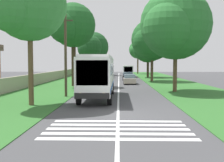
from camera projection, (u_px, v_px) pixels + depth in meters
name	position (u px, v px, depth m)	size (l,w,h in m)	color
ground	(118.00, 114.00, 17.34)	(160.00, 160.00, 0.00)	#424244
grass_verge_left	(47.00, 90.00, 32.50)	(120.00, 8.00, 0.04)	#2D6628
grass_verge_right	(191.00, 90.00, 32.09)	(120.00, 8.00, 0.04)	#2D6628
centre_line	(119.00, 90.00, 32.30)	(110.00, 0.16, 0.01)	silver
coach_bus	(98.00, 74.00, 25.06)	(11.16, 2.62, 3.73)	white
zebra_crossing	(118.00, 129.00, 13.54)	(4.05, 6.80, 0.01)	silver
trailing_car_0	(129.00, 79.00, 42.08)	(4.30, 1.78, 1.43)	#B7A893
trailing_car_1	(128.00, 77.00, 50.87)	(4.30, 1.78, 1.43)	black
trailing_minibus_0	(128.00, 70.00, 62.40)	(6.00, 2.14, 2.53)	silver
roadside_tree_left_0	(93.00, 48.00, 70.73)	(9.38, 7.43, 10.67)	#3D2D1E
roadside_tree_left_1	(72.00, 27.00, 37.44)	(6.98, 5.84, 10.94)	#3D2D1E
roadside_tree_left_2	(89.00, 48.00, 60.54)	(6.27, 5.19, 8.94)	brown
roadside_tree_left_3	(27.00, 6.00, 20.40)	(6.25, 5.34, 9.99)	brown
roadside_tree_right_0	(151.00, 41.00, 47.46)	(8.42, 6.92, 10.37)	#4C3826
roadside_tree_right_1	(147.00, 48.00, 59.95)	(7.61, 6.43, 9.43)	#3D2D1E
roadside_tree_right_2	(174.00, 26.00, 30.19)	(8.92, 7.53, 10.94)	brown
roadside_tree_right_3	(137.00, 50.00, 79.40)	(6.01, 4.96, 9.16)	brown
utility_pole	(66.00, 54.00, 25.96)	(0.24, 1.40, 7.51)	#473828
roadside_wall	(31.00, 80.00, 37.53)	(70.00, 0.40, 1.55)	#9E937F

